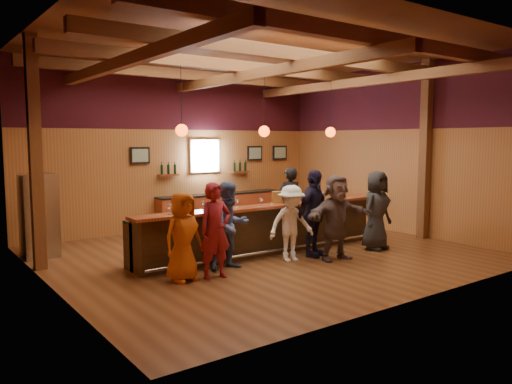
{
  "coord_description": "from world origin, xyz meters",
  "views": [
    {
      "loc": [
        -6.55,
        -8.71,
        2.52
      ],
      "look_at": [
        0.0,
        0.3,
        1.35
      ],
      "focal_mm": 35.0,
      "sensor_mm": 36.0,
      "label": 1
    }
  ],
  "objects_px": {
    "back_bar_cabinet": "(221,209)",
    "customer_redvest": "(215,231)",
    "customer_brown": "(336,217)",
    "bar_counter": "(261,229)",
    "bottle_a": "(292,195)",
    "ice_bucket": "(277,197)",
    "customer_navy": "(313,213)",
    "customer_dark": "(376,210)",
    "customer_denim": "(230,226)",
    "customer_orange": "(183,237)",
    "stainless_fridge": "(39,216)",
    "customer_white": "(291,223)",
    "bartender": "(290,203)"
  },
  "relations": [
    {
      "from": "back_bar_cabinet",
      "to": "customer_redvest",
      "type": "xyz_separation_m",
      "value": [
        -3.1,
        -4.77,
        0.4
      ]
    },
    {
      "from": "customer_redvest",
      "to": "customer_brown",
      "type": "distance_m",
      "value": 2.8
    },
    {
      "from": "bar_counter",
      "to": "bottle_a",
      "type": "xyz_separation_m",
      "value": [
        0.75,
        -0.21,
        0.74
      ]
    },
    {
      "from": "bottle_a",
      "to": "ice_bucket",
      "type": "bearing_deg",
      "value": -179.5
    },
    {
      "from": "customer_navy",
      "to": "customer_dark",
      "type": "distance_m",
      "value": 1.67
    },
    {
      "from": "customer_denim",
      "to": "customer_brown",
      "type": "height_order",
      "value": "customer_brown"
    },
    {
      "from": "bar_counter",
      "to": "customer_orange",
      "type": "xyz_separation_m",
      "value": [
        -2.48,
        -1.03,
        0.28
      ]
    },
    {
      "from": "customer_orange",
      "to": "customer_redvest",
      "type": "bearing_deg",
      "value": -26.88
    },
    {
      "from": "customer_dark",
      "to": "bottle_a",
      "type": "height_order",
      "value": "customer_dark"
    },
    {
      "from": "customer_denim",
      "to": "ice_bucket",
      "type": "xyz_separation_m",
      "value": [
        1.65,
        0.61,
        0.39
      ]
    },
    {
      "from": "customer_redvest",
      "to": "bar_counter",
      "type": "bearing_deg",
      "value": 33.71
    },
    {
      "from": "back_bar_cabinet",
      "to": "customer_brown",
      "type": "bearing_deg",
      "value": -93.57
    },
    {
      "from": "customer_navy",
      "to": "customer_brown",
      "type": "relative_size",
      "value": 1.04
    },
    {
      "from": "stainless_fridge",
      "to": "customer_white",
      "type": "distance_m",
      "value": 5.41
    },
    {
      "from": "bar_counter",
      "to": "customer_redvest",
      "type": "xyz_separation_m",
      "value": [
        -1.91,
        -1.2,
        0.35
      ]
    },
    {
      "from": "back_bar_cabinet",
      "to": "customer_white",
      "type": "xyz_separation_m",
      "value": [
        -1.16,
        -4.61,
        0.32
      ]
    },
    {
      "from": "ice_bucket",
      "to": "bottle_a",
      "type": "distance_m",
      "value": 0.45
    },
    {
      "from": "stainless_fridge",
      "to": "bar_counter",
      "type": "bearing_deg",
      "value": -30.76
    },
    {
      "from": "customer_white",
      "to": "customer_brown",
      "type": "distance_m",
      "value": 0.97
    },
    {
      "from": "back_bar_cabinet",
      "to": "bartender",
      "type": "xyz_separation_m",
      "value": [
        0.42,
        -2.66,
        0.43
      ]
    },
    {
      "from": "bar_counter",
      "to": "customer_dark",
      "type": "xyz_separation_m",
      "value": [
        2.33,
        -1.32,
        0.38
      ]
    },
    {
      "from": "customer_white",
      "to": "bottle_a",
      "type": "xyz_separation_m",
      "value": [
        0.73,
        0.83,
        0.47
      ]
    },
    {
      "from": "back_bar_cabinet",
      "to": "ice_bucket",
      "type": "distance_m",
      "value": 3.96
    },
    {
      "from": "customer_orange",
      "to": "customer_denim",
      "type": "bearing_deg",
      "value": 0.24
    },
    {
      "from": "customer_white",
      "to": "customer_brown",
      "type": "height_order",
      "value": "customer_brown"
    },
    {
      "from": "back_bar_cabinet",
      "to": "customer_redvest",
      "type": "distance_m",
      "value": 5.7
    },
    {
      "from": "customer_redvest",
      "to": "stainless_fridge",
      "type": "bearing_deg",
      "value": 122.72
    },
    {
      "from": "customer_navy",
      "to": "stainless_fridge",
      "type": "bearing_deg",
      "value": 126.93
    },
    {
      "from": "customer_white",
      "to": "ice_bucket",
      "type": "distance_m",
      "value": 0.98
    },
    {
      "from": "bar_counter",
      "to": "back_bar_cabinet",
      "type": "bearing_deg",
      "value": 71.66
    },
    {
      "from": "customer_orange",
      "to": "customer_navy",
      "type": "bearing_deg",
      "value": -9.01
    },
    {
      "from": "customer_navy",
      "to": "bar_counter",
      "type": "bearing_deg",
      "value": 107.61
    },
    {
      "from": "back_bar_cabinet",
      "to": "stainless_fridge",
      "type": "xyz_separation_m",
      "value": [
        -5.3,
        -1.12,
        0.42
      ]
    },
    {
      "from": "bartender",
      "to": "ice_bucket",
      "type": "bearing_deg",
      "value": 54.59
    },
    {
      "from": "bar_counter",
      "to": "customer_redvest",
      "type": "distance_m",
      "value": 2.29
    },
    {
      "from": "stainless_fridge",
      "to": "customer_orange",
      "type": "bearing_deg",
      "value": -64.81
    },
    {
      "from": "customer_orange",
      "to": "bottle_a",
      "type": "bearing_deg",
      "value": 4.39
    },
    {
      "from": "back_bar_cabinet",
      "to": "customer_orange",
      "type": "distance_m",
      "value": 5.89
    },
    {
      "from": "back_bar_cabinet",
      "to": "customer_dark",
      "type": "bearing_deg",
      "value": -76.82
    },
    {
      "from": "customer_white",
      "to": "bottle_a",
      "type": "relative_size",
      "value": 4.12
    },
    {
      "from": "customer_orange",
      "to": "customer_navy",
      "type": "xyz_separation_m",
      "value": [
        3.17,
        0.04,
        0.14
      ]
    },
    {
      "from": "customer_navy",
      "to": "bartender",
      "type": "relative_size",
      "value": 1.04
    },
    {
      "from": "customer_white",
      "to": "customer_brown",
      "type": "bearing_deg",
      "value": -19.79
    },
    {
      "from": "customer_redvest",
      "to": "bartender",
      "type": "bearing_deg",
      "value": 32.59
    },
    {
      "from": "bartender",
      "to": "customer_redvest",
      "type": "bearing_deg",
      "value": 44.69
    },
    {
      "from": "ice_bucket",
      "to": "customer_orange",
      "type": "bearing_deg",
      "value": -163.71
    },
    {
      "from": "customer_denim",
      "to": "customer_brown",
      "type": "relative_size",
      "value": 0.95
    },
    {
      "from": "back_bar_cabinet",
      "to": "ice_bucket",
      "type": "xyz_separation_m",
      "value": [
        -0.88,
        -3.78,
        0.77
      ]
    },
    {
      "from": "back_bar_cabinet",
      "to": "customer_brown",
      "type": "height_order",
      "value": "customer_brown"
    },
    {
      "from": "ice_bucket",
      "to": "stainless_fridge",
      "type": "bearing_deg",
      "value": 148.96
    }
  ]
}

